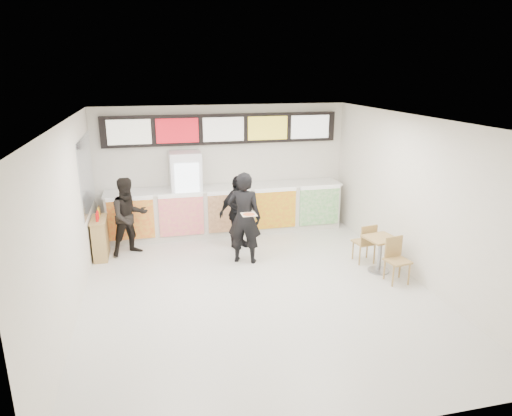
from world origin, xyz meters
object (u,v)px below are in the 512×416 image
object	(u,v)px
customer_left	(129,217)
service_counter	(227,210)
customer_main	(244,218)
cafe_table	(380,248)
customer_mid	(238,212)
condiment_ledge	(100,238)
drinks_fridge	(187,195)

from	to	relation	value
customer_left	service_counter	bearing A→B (deg)	-2.92
customer_main	cafe_table	bearing A→B (deg)	179.00
customer_mid	condiment_ledge	distance (m)	2.92
customer_left	drinks_fridge	bearing A→B (deg)	10.04
drinks_fridge	condiment_ledge	size ratio (longest dim) A/B	1.97
service_counter	condiment_ledge	world-z (taller)	service_counter
service_counter	cafe_table	size ratio (longest dim) A/B	3.78
customer_main	cafe_table	distance (m)	2.71
customer_mid	cafe_table	size ratio (longest dim) A/B	1.10
service_counter	customer_main	world-z (taller)	customer_main
cafe_table	condiment_ledge	xyz separation A→B (m)	(-5.32, 1.97, -0.05)
service_counter	customer_main	xyz separation A→B (m)	(0.05, -1.80, 0.36)
service_counter	customer_main	size ratio (longest dim) A/B	2.97
customer_mid	cafe_table	world-z (taller)	customer_mid
customer_mid	customer_left	bearing A→B (deg)	149.04
service_counter	drinks_fridge	bearing A→B (deg)	179.01
customer_main	condiment_ledge	xyz separation A→B (m)	(-2.87, 0.90, -0.50)
customer_left	condiment_ledge	distance (m)	0.72
customer_main	condiment_ledge	world-z (taller)	customer_main
drinks_fridge	cafe_table	world-z (taller)	drinks_fridge
drinks_fridge	customer_main	world-z (taller)	drinks_fridge
drinks_fridge	customer_left	bearing A→B (deg)	-146.41
condiment_ledge	customer_left	bearing A→B (deg)	6.07
service_counter	customer_mid	bearing A→B (deg)	-85.66
condiment_ledge	customer_main	bearing A→B (deg)	-17.39
cafe_table	condiment_ledge	world-z (taller)	condiment_ledge
service_counter	customer_left	bearing A→B (deg)	-159.36
condiment_ledge	service_counter	bearing A→B (deg)	17.68
customer_left	customer_main	bearing A→B (deg)	-46.60
customer_main	condiment_ledge	bearing A→B (deg)	5.20
drinks_fridge	cafe_table	xyz separation A→B (m)	(3.43, -2.88, -0.51)
customer_left	cafe_table	xyz separation A→B (m)	(4.72, -2.03, -0.34)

